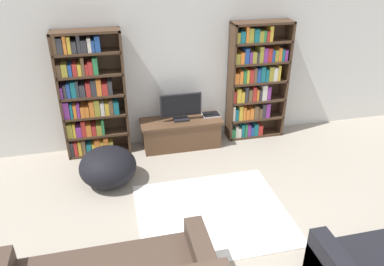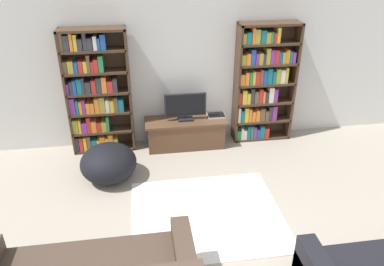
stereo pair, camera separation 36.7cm
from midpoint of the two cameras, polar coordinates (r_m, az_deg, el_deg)
name	(u,v)px [view 1 (the left image)]	position (r m, az deg, el deg)	size (l,w,h in m)	color
wall_back	(174,65)	(5.98, -4.54, 10.30)	(8.80, 0.06, 2.60)	silver
bookshelf_left	(90,97)	(5.88, -17.10, 5.29)	(0.97, 0.30, 1.95)	#422D1E
bookshelf_right	(255,82)	(6.23, 7.88, 7.74)	(0.97, 0.30, 1.95)	#422D1E
tv_stand	(181,133)	(6.12, -3.38, -0.02)	(1.31, 0.48, 0.47)	brown
television	(181,107)	(5.91, -3.50, 4.01)	(0.66, 0.16, 0.45)	black
laptop	(211,115)	(6.16, 1.21, 2.79)	(0.28, 0.22, 0.03)	silver
area_rug	(212,214)	(4.79, 0.88, -12.24)	(1.85, 1.59, 0.02)	white
beanbag_ottoman	(108,167)	(5.36, -14.62, -5.03)	(0.79, 0.79, 0.53)	black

